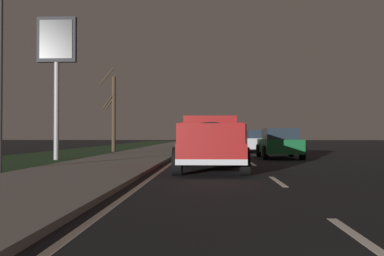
# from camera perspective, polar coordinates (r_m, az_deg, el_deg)

# --- Properties ---
(ground) EXTENTS (144.00, 144.00, 0.00)m
(ground) POSITION_cam_1_polar(r_m,az_deg,el_deg) (28.06, 6.07, -3.40)
(ground) COLOR black
(sidewalk_shoulder) EXTENTS (108.00, 4.00, 0.12)m
(sidewalk_shoulder) POSITION_cam_1_polar(r_m,az_deg,el_deg) (28.28, -5.56, -3.26)
(sidewalk_shoulder) COLOR slate
(sidewalk_shoulder) RESTS_ON ground
(grass_verge) EXTENTS (108.00, 6.00, 0.01)m
(grass_verge) POSITION_cam_1_polar(r_m,az_deg,el_deg) (29.40, -15.27, -3.25)
(grass_verge) COLOR #1E3819
(grass_verge) RESTS_ON ground
(lane_markings) EXTENTS (108.00, 3.54, 0.01)m
(lane_markings) POSITION_cam_1_polar(r_m,az_deg,el_deg) (29.87, 0.95, -3.24)
(lane_markings) COLOR silver
(lane_markings) RESTS_ON ground
(pickup_truck) EXTENTS (5.45, 2.33, 1.87)m
(pickup_truck) POSITION_cam_1_polar(r_m,az_deg,el_deg) (14.42, 2.46, -1.83)
(pickup_truck) COLOR maroon
(pickup_truck) RESTS_ON ground
(sedan_green) EXTENTS (4.41, 2.04, 1.54)m
(sedan_green) POSITION_cam_1_polar(r_m,az_deg,el_deg) (22.43, 11.68, -1.99)
(sedan_green) COLOR #14592D
(sedan_green) RESTS_ON ground
(sedan_silver) EXTENTS (4.45, 2.10, 1.54)m
(sedan_silver) POSITION_cam_1_polar(r_m,az_deg,el_deg) (29.46, 9.00, -1.75)
(sedan_silver) COLOR #B2B5BA
(sedan_silver) RESTS_ON ground
(sedan_black) EXTENTS (4.44, 2.08, 1.54)m
(sedan_black) POSITION_cam_1_polar(r_m,az_deg,el_deg) (27.62, 2.73, -1.81)
(sedan_black) COLOR black
(sedan_black) RESTS_ON ground
(gas_price_sign) EXTENTS (0.27, 1.90, 6.93)m
(gas_price_sign) POSITION_cam_1_polar(r_m,az_deg,el_deg) (21.81, -17.81, 9.70)
(gas_price_sign) COLOR #99999E
(gas_price_sign) RESTS_ON ground
(street_light_near) EXTENTS (0.36, 1.97, 7.68)m
(street_light_near) POSITION_cam_1_polar(r_m,az_deg,el_deg) (14.79, -23.44, 12.59)
(street_light_near) COLOR #4C4C51
(street_light_near) RESTS_ON ground
(bare_tree_far) EXTENTS (1.63, 1.21, 6.11)m
(bare_tree_far) POSITION_cam_1_polar(r_m,az_deg,el_deg) (31.13, -10.60, 2.16)
(bare_tree_far) COLOR #423323
(bare_tree_far) RESTS_ON ground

